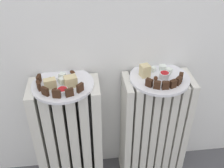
% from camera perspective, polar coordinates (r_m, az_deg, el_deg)
% --- Properties ---
extents(radiator_left, '(0.31, 0.16, 0.58)m').
position_cam_1_polar(radiator_left, '(1.29, -9.06, -11.19)').
color(radiator_left, silver).
rests_on(radiator_left, ground_plane).
extents(radiator_right, '(0.31, 0.16, 0.58)m').
position_cam_1_polar(radiator_right, '(1.33, 8.79, -9.74)').
color(radiator_right, silver).
rests_on(radiator_right, ground_plane).
extents(plate_left, '(0.25, 0.25, 0.01)m').
position_cam_1_polar(plate_left, '(1.10, -10.47, -0.09)').
color(plate_left, white).
rests_on(plate_left, radiator_left).
extents(plate_right, '(0.25, 0.25, 0.01)m').
position_cam_1_polar(plate_right, '(1.14, 10.12, 1.25)').
color(plate_right, white).
rests_on(plate_right, radiator_right).
extents(dark_cake_slice_left_0, '(0.02, 0.03, 0.03)m').
position_cam_1_polar(dark_cake_slice_left_0, '(1.11, -15.37, 1.01)').
color(dark_cake_slice_left_0, '#382114').
rests_on(dark_cake_slice_left_0, plate_left).
extents(dark_cake_slice_left_1, '(0.02, 0.03, 0.03)m').
position_cam_1_polar(dark_cake_slice_left_1, '(1.07, -15.40, -0.39)').
color(dark_cake_slice_left_1, '#382114').
rests_on(dark_cake_slice_left_1, plate_left).
extents(dark_cake_slice_left_2, '(0.03, 0.03, 0.03)m').
position_cam_1_polar(dark_cake_slice_left_2, '(1.03, -14.14, -1.54)').
color(dark_cake_slice_left_2, '#382114').
rests_on(dark_cake_slice_left_2, plate_left).
extents(dark_cake_slice_left_3, '(0.03, 0.02, 0.03)m').
position_cam_1_polar(dark_cake_slice_left_3, '(1.01, -11.81, -2.08)').
color(dark_cake_slice_left_3, '#382114').
rests_on(dark_cake_slice_left_3, plate_left).
extents(dark_cake_slice_left_4, '(0.03, 0.02, 0.03)m').
position_cam_1_polar(dark_cake_slice_left_4, '(1.01, -9.10, -1.80)').
color(dark_cake_slice_left_4, '#382114').
rests_on(dark_cake_slice_left_4, plate_left).
extents(dark_cake_slice_left_5, '(0.03, 0.03, 0.03)m').
position_cam_1_polar(dark_cake_slice_left_5, '(1.03, -6.84, -0.80)').
color(dark_cake_slice_left_5, '#382114').
rests_on(dark_cake_slice_left_5, plate_left).
extents(marble_cake_slice_left_0, '(0.05, 0.04, 0.04)m').
position_cam_1_polar(marble_cake_slice_left_0, '(1.07, -13.12, 0.08)').
color(marble_cake_slice_left_0, beige).
rests_on(marble_cake_slice_left_0, plate_left).
extents(marble_cake_slice_left_1, '(0.06, 0.05, 0.04)m').
position_cam_1_polar(marble_cake_slice_left_1, '(1.06, -8.84, 0.57)').
color(marble_cake_slice_left_1, beige).
rests_on(marble_cake_slice_left_1, plate_left).
extents(turkish_delight_left_0, '(0.03, 0.03, 0.02)m').
position_cam_1_polar(turkish_delight_left_0, '(1.09, -10.63, 0.66)').
color(turkish_delight_left_0, white).
rests_on(turkish_delight_left_0, plate_left).
extents(turkish_delight_left_1, '(0.03, 0.03, 0.02)m').
position_cam_1_polar(turkish_delight_left_1, '(1.12, -10.57, 1.74)').
color(turkish_delight_left_1, white).
rests_on(turkish_delight_left_1, plate_left).
extents(medjool_date_left_0, '(0.03, 0.03, 0.02)m').
position_cam_1_polar(medjool_date_left_0, '(1.15, -8.49, 2.52)').
color(medjool_date_left_0, '#3D1E0F').
rests_on(medjool_date_left_0, plate_left).
extents(medjool_date_left_1, '(0.03, 0.02, 0.02)m').
position_cam_1_polar(medjool_date_left_1, '(1.05, -11.99, -1.26)').
color(medjool_date_left_1, '#3D1E0F').
rests_on(medjool_date_left_1, plate_left).
extents(medjool_date_left_2, '(0.02, 0.02, 0.02)m').
position_cam_1_polar(medjool_date_left_2, '(1.12, -12.95, 1.07)').
color(medjool_date_left_2, '#3D1E0F').
rests_on(medjool_date_left_2, plate_left).
extents(jam_bowl_left, '(0.04, 0.04, 0.02)m').
position_cam_1_polar(jam_bowl_left, '(1.03, -10.53, -1.41)').
color(jam_bowl_left, white).
rests_on(jam_bowl_left, plate_left).
extents(dark_cake_slice_right_0, '(0.03, 0.03, 0.03)m').
position_cam_1_polar(dark_cake_slice_right_0, '(1.06, 7.95, 0.28)').
color(dark_cake_slice_right_0, '#382114').
rests_on(dark_cake_slice_right_0, plate_right).
extents(dark_cake_slice_right_1, '(0.03, 0.03, 0.03)m').
position_cam_1_polar(dark_cake_slice_right_1, '(1.05, 9.62, -0.18)').
color(dark_cake_slice_right_1, '#382114').
rests_on(dark_cake_slice_right_1, plate_right).
extents(dark_cake_slice_right_2, '(0.03, 0.02, 0.03)m').
position_cam_1_polar(dark_cake_slice_right_2, '(1.06, 11.39, -0.27)').
color(dark_cake_slice_right_2, '#382114').
rests_on(dark_cake_slice_right_2, plate_right).
extents(dark_cake_slice_right_3, '(0.03, 0.02, 0.03)m').
position_cam_1_polar(dark_cake_slice_right_3, '(1.07, 12.94, 0.03)').
color(dark_cake_slice_right_3, '#382114').
rests_on(dark_cake_slice_right_3, plate_right).
extents(dark_cake_slice_right_4, '(0.03, 0.03, 0.03)m').
position_cam_1_polar(dark_cake_slice_right_4, '(1.09, 14.04, 0.64)').
color(dark_cake_slice_right_4, '#382114').
rests_on(dark_cake_slice_right_4, plate_right).
extents(dark_cake_slice_right_5, '(0.03, 0.03, 0.03)m').
position_cam_1_polar(dark_cake_slice_right_5, '(1.12, 14.52, 1.47)').
color(dark_cake_slice_right_5, '#382114').
rests_on(dark_cake_slice_right_5, plate_right).
extents(marble_cake_slice_right_0, '(0.05, 0.05, 0.05)m').
position_cam_1_polar(marble_cake_slice_right_0, '(1.12, 7.06, 2.85)').
color(marble_cake_slice_right_0, beige).
rests_on(marble_cake_slice_right_0, plate_right).
extents(turkish_delight_right_0, '(0.03, 0.03, 0.02)m').
position_cam_1_polar(turkish_delight_right_0, '(1.16, 8.82, 3.16)').
color(turkish_delight_right_0, white).
rests_on(turkish_delight_right_0, plate_right).
extents(turkish_delight_right_1, '(0.03, 0.03, 0.02)m').
position_cam_1_polar(turkish_delight_right_1, '(1.17, 10.79, 3.42)').
color(turkish_delight_right_1, white).
rests_on(turkish_delight_right_1, plate_right).
extents(turkish_delight_right_2, '(0.03, 0.03, 0.02)m').
position_cam_1_polar(turkish_delight_right_2, '(1.16, 12.08, 2.73)').
color(turkish_delight_right_2, white).
rests_on(turkish_delight_right_2, plate_right).
extents(medjool_date_right_0, '(0.02, 0.03, 0.02)m').
position_cam_1_polar(medjool_date_right_0, '(1.11, 9.34, 1.23)').
color(medjool_date_right_0, '#3D1E0F').
rests_on(medjool_date_right_0, plate_right).
extents(medjool_date_right_1, '(0.03, 0.03, 0.02)m').
position_cam_1_polar(medjool_date_right_1, '(1.08, 11.16, 0.24)').
color(medjool_date_right_1, '#3D1E0F').
rests_on(medjool_date_right_1, plate_right).
extents(jam_bowl_right, '(0.04, 0.04, 0.03)m').
position_cam_1_polar(jam_bowl_right, '(1.12, 11.14, 1.90)').
color(jam_bowl_right, white).
rests_on(jam_bowl_right, plate_right).
extents(fork, '(0.07, 0.09, 0.00)m').
position_cam_1_polar(fork, '(1.09, -10.88, 0.13)').
color(fork, '#B7B7BC').
rests_on(fork, plate_left).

